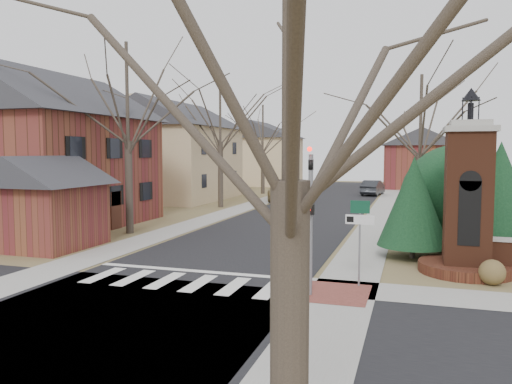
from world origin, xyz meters
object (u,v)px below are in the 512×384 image
at_px(traffic_signal_pole, 310,209).
at_px(sign_post, 360,226).
at_px(pickup_truck, 286,191).
at_px(brick_gate_monument, 467,212).
at_px(distant_car, 373,188).

xyz_separation_m(traffic_signal_pole, sign_post, (1.29, 1.41, -0.64)).
xyz_separation_m(traffic_signal_pole, pickup_truck, (-7.70, 27.98, -1.73)).
relative_size(brick_gate_monument, distant_car, 1.44).
distance_m(traffic_signal_pole, pickup_truck, 29.07).
distance_m(traffic_signal_pole, sign_post, 2.02).
relative_size(sign_post, brick_gate_monument, 0.42).
relative_size(pickup_truck, distant_car, 1.37).
bearing_deg(pickup_truck, traffic_signal_pole, -84.17).
bearing_deg(distant_car, sign_post, 101.17).
distance_m(sign_post, brick_gate_monument, 4.55).
height_order(sign_post, brick_gate_monument, brick_gate_monument).
xyz_separation_m(sign_post, brick_gate_monument, (3.41, 3.01, 0.22)).
height_order(traffic_signal_pole, pickup_truck, traffic_signal_pole).
distance_m(sign_post, distant_car, 34.67).
bearing_deg(pickup_truck, sign_post, -80.85).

